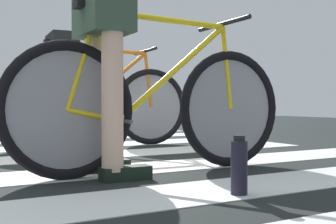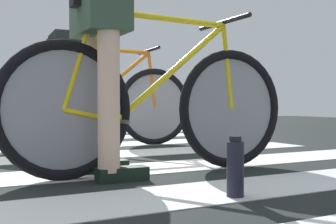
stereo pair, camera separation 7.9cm
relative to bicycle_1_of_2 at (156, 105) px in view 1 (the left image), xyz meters
name	(u,v)px [view 1 (the left image)]	position (x,y,z in m)	size (l,w,h in m)	color
ground	(16,165)	(-0.63, 0.79, -0.40)	(18.00, 14.00, 0.02)	black
crosswalk_markings	(10,160)	(-0.64, 0.94, -0.38)	(5.44, 4.99, 0.00)	silver
bicycle_1_of_2	(156,105)	(0.00, 0.00, 0.00)	(1.74, 0.52, 0.93)	black
cyclist_1_of_2	(104,52)	(-0.31, 0.01, 0.28)	(0.32, 0.41, 1.03)	beige
bicycle_2_of_2	(98,104)	(0.21, 1.53, 0.00)	(1.74, 0.52, 0.93)	black
cyclist_2_of_2	(63,74)	(-0.10, 1.55, 0.25)	(0.34, 0.43, 0.99)	tan
water_bottle	(239,167)	(0.03, -0.71, -0.26)	(0.07, 0.07, 0.26)	black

